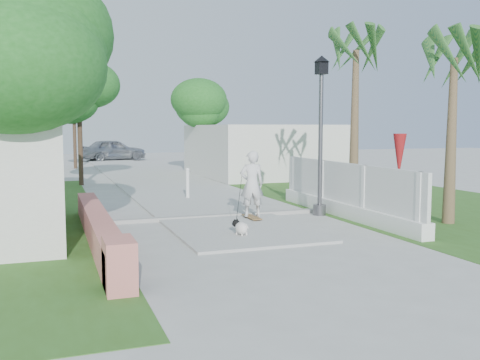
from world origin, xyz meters
name	(u,v)px	position (x,y,z in m)	size (l,w,h in m)	color
ground	(321,274)	(0.00, 0.00, 0.00)	(90.00, 90.00, 0.00)	#B7B7B2
path_strip	(137,175)	(0.00, 20.00, 0.03)	(3.20, 36.00, 0.06)	#B7B7B2
curb	(216,216)	(0.00, 6.00, 0.05)	(6.50, 0.25, 0.10)	#999993
grass_right	(389,198)	(7.00, 8.00, 0.01)	(8.00, 20.00, 0.01)	#335B1C
pink_wall	(100,231)	(-3.30, 3.55, 0.31)	(0.45, 8.20, 0.80)	tan
lattice_fence	(344,197)	(3.40, 5.00, 0.54)	(0.35, 7.00, 1.50)	white
building_right	(259,150)	(6.00, 18.00, 1.30)	(6.00, 8.00, 2.60)	silver
street_lamp	(321,129)	(2.90, 5.50, 2.43)	(0.44, 0.44, 4.44)	#59595E
bollard	(188,182)	(0.20, 10.00, 0.58)	(0.14, 0.14, 1.09)	white
patio_umbrella	(399,156)	(4.80, 4.50, 1.69)	(0.36, 0.36, 2.30)	#59595E
tree_left_near	(32,54)	(-4.48, 2.98, 3.82)	(3.60, 3.60, 5.28)	#4C3826
tree_left_mid	(0,90)	(-5.48, 8.48, 3.50)	(3.20, 3.20, 4.85)	#4C3826
tree_path_left	(79,95)	(-2.98, 15.98, 3.82)	(3.40, 3.40, 5.23)	#4C3826
tree_path_right	(197,108)	(3.22, 19.98, 3.49)	(3.00, 3.00, 4.79)	#4C3826
tree_path_far	(74,105)	(-2.78, 25.98, 3.82)	(3.20, 3.20, 5.17)	#4C3826
palm_far	(356,61)	(4.60, 6.50, 4.48)	(1.80, 1.80, 5.30)	brown
palm_near	(454,68)	(5.40, 3.20, 3.95)	(1.80, 1.80, 4.70)	brown
skateboarder	(244,194)	(0.32, 4.67, 0.81)	(1.34, 2.22, 1.85)	olive
dog	(241,228)	(-0.24, 3.36, 0.22)	(0.38, 0.57, 0.40)	white
parked_car	(113,150)	(0.26, 33.16, 0.81)	(1.92, 4.76, 1.62)	#A7AAAF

